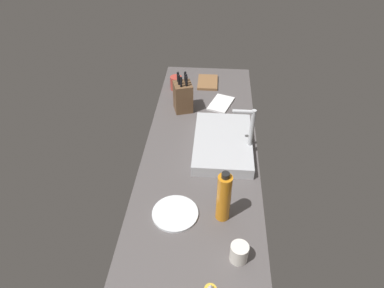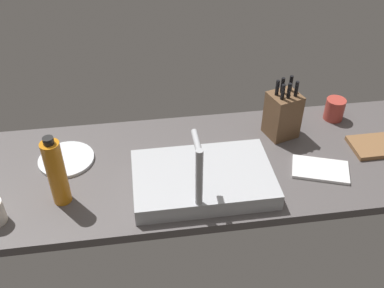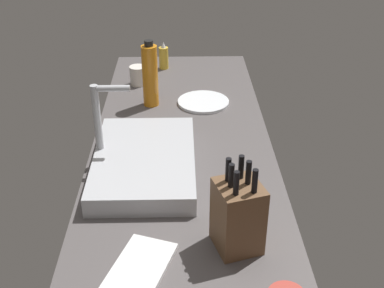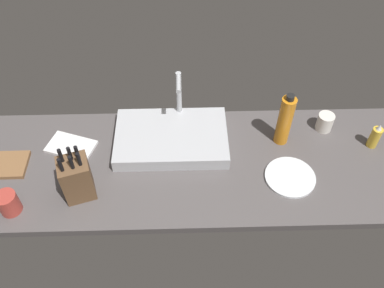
# 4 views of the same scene
# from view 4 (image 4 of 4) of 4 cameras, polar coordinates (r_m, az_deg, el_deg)

# --- Properties ---
(countertop_slab) EXTENTS (1.99, 0.62, 0.04)m
(countertop_slab) POSITION_cam_4_polar(r_m,az_deg,el_deg) (1.77, -1.45, -3.07)
(countertop_slab) COLOR #514C4C
(countertop_slab) RESTS_ON ground
(sink_basin) EXTENTS (0.49, 0.31, 0.06)m
(sink_basin) POSITION_cam_4_polar(r_m,az_deg,el_deg) (1.81, -2.87, 0.81)
(sink_basin) COLOR #B7BABF
(sink_basin) RESTS_ON countertop_slab
(faucet) EXTENTS (0.06, 0.12, 0.28)m
(faucet) POSITION_cam_4_polar(r_m,az_deg,el_deg) (1.81, -1.76, 6.65)
(faucet) COLOR #B7BABF
(faucet) RESTS_ON countertop_slab
(knife_block) EXTENTS (0.14, 0.14, 0.25)m
(knife_block) POSITION_cam_4_polar(r_m,az_deg,el_deg) (1.65, -15.66, -4.53)
(knife_block) COLOR brown
(knife_block) RESTS_ON countertop_slab
(cutting_board) EXTENTS (0.21, 0.14, 0.02)m
(cutting_board) POSITION_cam_4_polar(r_m,az_deg,el_deg) (1.91, -24.71, -2.65)
(cutting_board) COLOR brown
(cutting_board) RESTS_ON countertop_slab
(soap_bottle) EXTENTS (0.04, 0.04, 0.13)m
(soap_bottle) POSITION_cam_4_polar(r_m,az_deg,el_deg) (1.95, 23.94, 0.94)
(soap_bottle) COLOR gold
(soap_bottle) RESTS_ON countertop_slab
(water_bottle) EXTENTS (0.06, 0.06, 0.27)m
(water_bottle) POSITION_cam_4_polar(r_m,az_deg,el_deg) (1.79, 12.70, 3.21)
(water_bottle) COLOR orange
(water_bottle) RESTS_ON countertop_slab
(dinner_plate) EXTENTS (0.21, 0.21, 0.01)m
(dinner_plate) POSITION_cam_4_polar(r_m,az_deg,el_deg) (1.75, 13.38, -4.47)
(dinner_plate) COLOR white
(dinner_plate) RESTS_ON countertop_slab
(dish_towel) EXTENTS (0.23, 0.18, 0.01)m
(dish_towel) POSITION_cam_4_polar(r_m,az_deg,el_deg) (1.88, -16.35, -0.32)
(dish_towel) COLOR white
(dish_towel) RESTS_ON countertop_slab
(coffee_mug) EXTENTS (0.08, 0.08, 0.09)m
(coffee_mug) POSITION_cam_4_polar(r_m,az_deg,el_deg) (1.73, -24.03, -7.45)
(coffee_mug) COLOR #B23D33
(coffee_mug) RESTS_ON countertop_slab
(ceramic_cup) EXTENTS (0.07, 0.07, 0.08)m
(ceramic_cup) POSITION_cam_4_polar(r_m,az_deg,el_deg) (1.95, 17.87, 2.90)
(ceramic_cup) COLOR silver
(ceramic_cup) RESTS_ON countertop_slab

